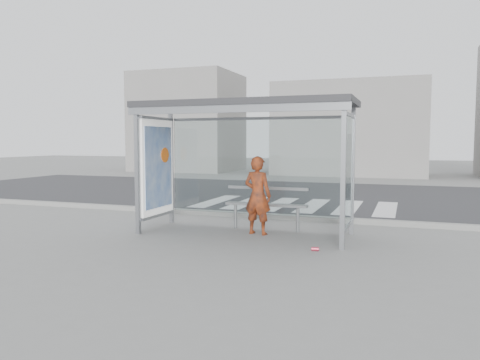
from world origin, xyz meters
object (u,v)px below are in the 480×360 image
Objects in this scene: bus_shelter at (228,134)px; person at (258,195)px; bench at (266,204)px; soda_can at (315,249)px.

person is at bearing 2.05° from bus_shelter.
bus_shelter is at bearing 11.74° from person.
person reaches higher than bench.
soda_can is at bearing -49.28° from bench.
bench is at bearing 39.07° from bus_shelter.
bench is at bearing 130.72° from soda_can.
bus_shelter is at bearing -140.93° from bench.
bus_shelter is 1.67m from bench.
soda_can is (1.32, -1.53, -0.50)m from bench.
person is (0.61, 0.02, -1.21)m from bus_shelter.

